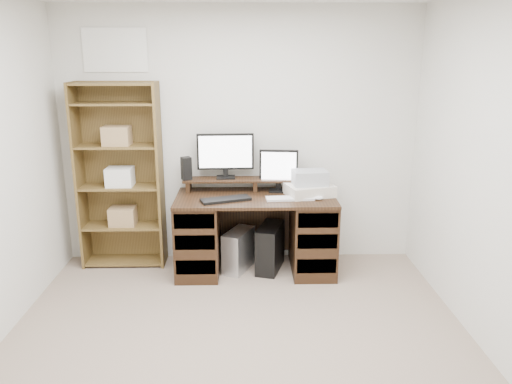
{
  "coord_description": "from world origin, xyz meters",
  "views": [
    {
      "loc": [
        0.06,
        -2.88,
        2.05
      ],
      "look_at": [
        0.15,
        1.43,
        0.85
      ],
      "focal_mm": 35.0,
      "sensor_mm": 36.0,
      "label": 1
    }
  ],
  "objects_px": {
    "desk": "(255,232)",
    "monitor_small": "(279,169)",
    "printer": "(310,190)",
    "tower_silver": "(239,250)",
    "monitor_wide": "(225,153)",
    "tower_black": "(270,248)",
    "bookshelf": "(120,174)"
  },
  "relations": [
    {
      "from": "monitor_small",
      "to": "printer",
      "type": "distance_m",
      "value": 0.37
    },
    {
      "from": "tower_black",
      "to": "monitor_small",
      "type": "bearing_deg",
      "value": 79.04
    },
    {
      "from": "desk",
      "to": "monitor_small",
      "type": "bearing_deg",
      "value": 37.85
    },
    {
      "from": "tower_black",
      "to": "desk",
      "type": "bearing_deg",
      "value": -159.46
    },
    {
      "from": "monitor_wide",
      "to": "monitor_small",
      "type": "height_order",
      "value": "monitor_wide"
    },
    {
      "from": "desk",
      "to": "tower_black",
      "type": "distance_m",
      "value": 0.22
    },
    {
      "from": "desk",
      "to": "printer",
      "type": "height_order",
      "value": "printer"
    },
    {
      "from": "desk",
      "to": "tower_silver",
      "type": "height_order",
      "value": "desk"
    },
    {
      "from": "printer",
      "to": "tower_silver",
      "type": "relative_size",
      "value": 1.06
    },
    {
      "from": "monitor_wide",
      "to": "monitor_small",
      "type": "distance_m",
      "value": 0.54
    },
    {
      "from": "tower_black",
      "to": "bookshelf",
      "type": "relative_size",
      "value": 0.27
    },
    {
      "from": "monitor_small",
      "to": "bookshelf",
      "type": "xyz_separation_m",
      "value": [
        -1.54,
        0.04,
        -0.05
      ]
    },
    {
      "from": "bookshelf",
      "to": "tower_silver",
      "type": "bearing_deg",
      "value": -10.12
    },
    {
      "from": "monitor_wide",
      "to": "tower_silver",
      "type": "height_order",
      "value": "monitor_wide"
    },
    {
      "from": "monitor_small",
      "to": "tower_silver",
      "type": "distance_m",
      "value": 0.88
    },
    {
      "from": "tower_silver",
      "to": "tower_black",
      "type": "distance_m",
      "value": 0.31
    },
    {
      "from": "tower_silver",
      "to": "tower_black",
      "type": "bearing_deg",
      "value": 24.8
    },
    {
      "from": "monitor_small",
      "to": "printer",
      "type": "height_order",
      "value": "monitor_small"
    },
    {
      "from": "desk",
      "to": "bookshelf",
      "type": "xyz_separation_m",
      "value": [
        -1.31,
        0.21,
        0.53
      ]
    },
    {
      "from": "printer",
      "to": "tower_silver",
      "type": "bearing_deg",
      "value": 163.74
    },
    {
      "from": "monitor_small",
      "to": "tower_black",
      "type": "bearing_deg",
      "value": -111.32
    },
    {
      "from": "desk",
      "to": "monitor_wide",
      "type": "relative_size",
      "value": 2.72
    },
    {
      "from": "printer",
      "to": "desk",
      "type": "bearing_deg",
      "value": 164.95
    },
    {
      "from": "desk",
      "to": "printer",
      "type": "relative_size",
      "value": 3.55
    },
    {
      "from": "monitor_wide",
      "to": "printer",
      "type": "xyz_separation_m",
      "value": [
        0.8,
        -0.23,
        -0.31
      ]
    },
    {
      "from": "printer",
      "to": "tower_black",
      "type": "relative_size",
      "value": 0.87
    },
    {
      "from": "desk",
      "to": "tower_black",
      "type": "height_order",
      "value": "desk"
    },
    {
      "from": "monitor_small",
      "to": "bookshelf",
      "type": "distance_m",
      "value": 1.54
    },
    {
      "from": "tower_black",
      "to": "printer",
      "type": "bearing_deg",
      "value": 17.25
    },
    {
      "from": "monitor_wide",
      "to": "bookshelf",
      "type": "distance_m",
      "value": 1.04
    },
    {
      "from": "printer",
      "to": "monitor_small",
      "type": "bearing_deg",
      "value": 133.54
    },
    {
      "from": "tower_silver",
      "to": "tower_black",
      "type": "xyz_separation_m",
      "value": [
        0.31,
        0.0,
        0.02
      ]
    }
  ]
}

